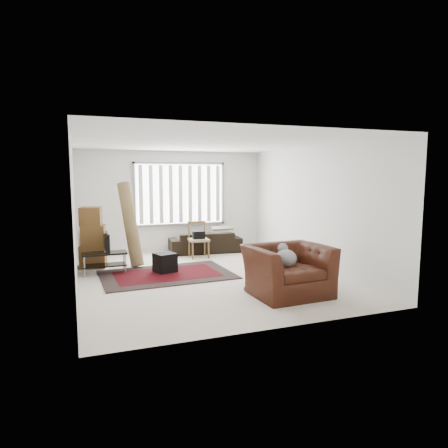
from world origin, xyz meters
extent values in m
plane|color=beige|center=(0.00, 0.00, 0.00)|extent=(6.00, 6.00, 0.00)
cube|color=white|center=(0.00, 0.00, 2.70)|extent=(5.00, 6.00, 0.02)
cube|color=white|center=(0.00, 3.00, 1.35)|extent=(5.00, 0.02, 2.70)
cube|color=white|center=(0.00, -3.00, 1.35)|extent=(5.00, 0.02, 2.70)
cube|color=white|center=(-2.50, 0.00, 1.35)|extent=(0.02, 6.00, 2.70)
cube|color=white|center=(2.50, 0.00, 1.35)|extent=(0.02, 6.00, 2.70)
cube|color=white|center=(0.20, 2.98, 1.55)|extent=(2.40, 0.01, 1.60)
cube|color=gray|center=(0.20, 2.96, 1.55)|extent=(2.52, 0.06, 1.72)
cube|color=white|center=(0.20, 2.92, 1.55)|extent=(2.40, 0.02, 1.55)
cube|color=black|center=(-0.75, 0.38, 0.01)|extent=(2.72, 1.87, 0.02)
cube|color=#41050B|center=(-0.75, 0.38, 0.02)|extent=(2.14, 1.30, 0.00)
cube|color=black|center=(-1.95, 0.95, 0.44)|extent=(0.91, 0.41, 0.04)
cube|color=black|center=(-1.95, 0.95, 0.18)|extent=(0.87, 0.38, 0.03)
cylinder|color=#B2B2B7|center=(-2.36, 0.78, 0.23)|extent=(0.03, 0.03, 0.45)
cylinder|color=#B2B2B7|center=(-1.54, 0.78, 0.23)|extent=(0.03, 0.03, 0.45)
cylinder|color=#B2B2B7|center=(-2.36, 1.13, 0.23)|extent=(0.03, 0.03, 0.45)
cylinder|color=#B2B2B7|center=(-1.54, 1.13, 0.23)|extent=(0.03, 0.03, 0.45)
imported|color=black|center=(-1.95, 0.95, 0.66)|extent=(0.10, 0.73, 0.42)
cube|color=black|center=(-0.74, 0.60, 0.22)|extent=(0.50, 0.50, 0.40)
cube|color=brown|center=(-2.15, 1.67, 0.25)|extent=(0.63, 0.59, 0.50)
cube|color=brown|center=(-2.13, 1.64, 0.73)|extent=(0.57, 0.53, 0.45)
cube|color=brown|center=(-2.17, 1.69, 1.16)|extent=(0.52, 0.52, 0.40)
cube|color=silver|center=(-2.15, 2.05, 0.38)|extent=(0.63, 0.33, 0.76)
cylinder|color=brown|center=(-1.33, 1.54, 0.96)|extent=(0.55, 0.95, 1.92)
imported|color=black|center=(0.74, 2.45, 0.36)|extent=(1.96, 0.98, 0.73)
cube|color=#8D7D5C|center=(0.38, 1.86, 0.45)|extent=(0.50, 0.50, 0.05)
cylinder|color=brown|center=(0.17, 1.67, 0.22)|extent=(0.04, 0.04, 0.45)
cylinder|color=brown|center=(0.58, 1.65, 0.22)|extent=(0.04, 0.04, 0.45)
cylinder|color=brown|center=(0.19, 2.08, 0.22)|extent=(0.04, 0.04, 0.45)
cylinder|color=brown|center=(0.60, 2.06, 0.22)|extent=(0.04, 0.04, 0.45)
cube|color=brown|center=(0.40, 2.08, 0.87)|extent=(0.46, 0.06, 0.06)
cube|color=brown|center=(0.19, 2.09, 0.67)|extent=(0.04, 0.04, 0.45)
cube|color=brown|center=(0.60, 2.07, 0.67)|extent=(0.04, 0.04, 0.45)
cube|color=black|center=(0.38, 1.86, 0.57)|extent=(0.31, 0.19, 0.19)
imported|color=#3A170C|center=(0.93, -1.69, 0.49)|extent=(1.38, 1.21, 0.98)
ellipsoid|color=#59595B|center=(0.93, -1.69, 0.64)|extent=(0.29, 0.36, 0.24)
sphere|color=#59595B|center=(0.92, -1.50, 0.79)|extent=(0.18, 0.18, 0.18)
camera|label=1|loc=(-2.45, -7.62, 2.07)|focal=32.00mm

